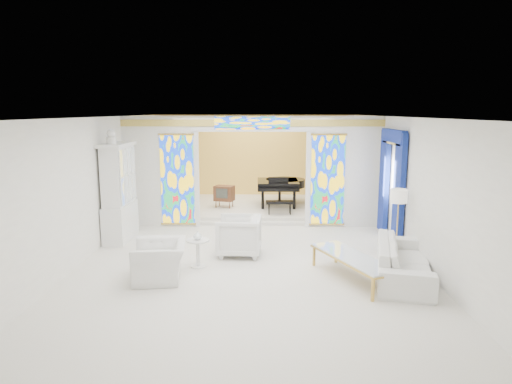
{
  "coord_description": "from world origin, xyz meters",
  "views": [
    {
      "loc": [
        0.27,
        -10.27,
        3.13
      ],
      "look_at": [
        0.12,
        0.2,
        1.27
      ],
      "focal_mm": 32.0,
      "sensor_mm": 36.0,
      "label": 1
    }
  ],
  "objects_px": {
    "china_cabinet": "(119,193)",
    "sofa": "(404,260)",
    "armchair_left": "(160,261)",
    "grand_piano": "(281,184)",
    "armchair_right": "(239,236)",
    "tv_console": "(224,193)",
    "coffee_table": "(353,258)"
  },
  "relations": [
    {
      "from": "armchair_left",
      "to": "grand_piano",
      "type": "xyz_separation_m",
      "value": [
        2.53,
        6.14,
        0.48
      ]
    },
    {
      "from": "china_cabinet",
      "to": "tv_console",
      "type": "xyz_separation_m",
      "value": [
        2.3,
        3.03,
        -0.55
      ]
    },
    {
      "from": "grand_piano",
      "to": "tv_console",
      "type": "xyz_separation_m",
      "value": [
        -1.79,
        -0.44,
        -0.22
      ]
    },
    {
      "from": "china_cabinet",
      "to": "armchair_left",
      "type": "bearing_deg",
      "value": -59.78
    },
    {
      "from": "armchair_left",
      "to": "china_cabinet",
      "type": "bearing_deg",
      "value": -157.86
    },
    {
      "from": "armchair_left",
      "to": "armchair_right",
      "type": "relative_size",
      "value": 1.15
    },
    {
      "from": "sofa",
      "to": "armchair_left",
      "type": "bearing_deg",
      "value": 105.12
    },
    {
      "from": "sofa",
      "to": "coffee_table",
      "type": "height_order",
      "value": "sofa"
    },
    {
      "from": "china_cabinet",
      "to": "sofa",
      "type": "height_order",
      "value": "china_cabinet"
    },
    {
      "from": "sofa",
      "to": "china_cabinet",
      "type": "bearing_deg",
      "value": 81.16
    },
    {
      "from": "tv_console",
      "to": "coffee_table",
      "type": "bearing_deg",
      "value": -46.59
    },
    {
      "from": "sofa",
      "to": "grand_piano",
      "type": "relative_size",
      "value": 1.01
    },
    {
      "from": "china_cabinet",
      "to": "grand_piano",
      "type": "relative_size",
      "value": 1.13
    },
    {
      "from": "armchair_right",
      "to": "coffee_table",
      "type": "xyz_separation_m",
      "value": [
        2.21,
        -1.49,
        -0.01
      ]
    },
    {
      "from": "armchair_right",
      "to": "sofa",
      "type": "bearing_deg",
      "value": 69.32
    },
    {
      "from": "armchair_left",
      "to": "sofa",
      "type": "distance_m",
      "value": 4.61
    },
    {
      "from": "tv_console",
      "to": "china_cabinet",
      "type": "bearing_deg",
      "value": -110.63
    },
    {
      "from": "armchair_right",
      "to": "tv_console",
      "type": "relative_size",
      "value": 1.42
    },
    {
      "from": "armchair_right",
      "to": "grand_piano",
      "type": "xyz_separation_m",
      "value": [
        1.12,
        4.65,
        0.4
      ]
    },
    {
      "from": "coffee_table",
      "to": "armchair_left",
      "type": "bearing_deg",
      "value": -179.98
    },
    {
      "from": "tv_console",
      "to": "grand_piano",
      "type": "bearing_deg",
      "value": 30.34
    },
    {
      "from": "sofa",
      "to": "tv_console",
      "type": "bearing_deg",
      "value": 48.43
    },
    {
      "from": "coffee_table",
      "to": "sofa",
      "type": "bearing_deg",
      "value": 5.96
    },
    {
      "from": "armchair_right",
      "to": "grand_piano",
      "type": "height_order",
      "value": "grand_piano"
    },
    {
      "from": "china_cabinet",
      "to": "armchair_left",
      "type": "xyz_separation_m",
      "value": [
        1.56,
        -2.68,
        -0.81
      ]
    },
    {
      "from": "coffee_table",
      "to": "tv_console",
      "type": "bearing_deg",
      "value": 116.79
    },
    {
      "from": "china_cabinet",
      "to": "coffee_table",
      "type": "distance_m",
      "value": 5.88
    },
    {
      "from": "armchair_right",
      "to": "grand_piano",
      "type": "relative_size",
      "value": 0.39
    },
    {
      "from": "armchair_right",
      "to": "sofa",
      "type": "xyz_separation_m",
      "value": [
        3.19,
        -1.39,
        -0.08
      ]
    },
    {
      "from": "china_cabinet",
      "to": "grand_piano",
      "type": "bearing_deg",
      "value": 40.26
    },
    {
      "from": "china_cabinet",
      "to": "armchair_right",
      "type": "relative_size",
      "value": 2.86
    },
    {
      "from": "coffee_table",
      "to": "grand_piano",
      "type": "relative_size",
      "value": 0.89
    }
  ]
}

